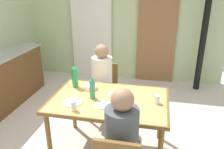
% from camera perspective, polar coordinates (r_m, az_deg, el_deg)
% --- Properties ---
extents(wall_back, '(4.42, 0.10, 2.55)m').
position_cam_1_polar(wall_back, '(5.03, 2.07, 13.23)').
color(wall_back, '#B8CB97').
rests_on(wall_back, ground_plane).
extents(door_wooden, '(0.80, 0.05, 2.00)m').
position_cam_1_polar(door_wooden, '(4.92, 11.08, 9.43)').
color(door_wooden, olive).
rests_on(door_wooden, ground_plane).
extents(stove_pipe_column, '(0.12, 0.12, 2.55)m').
position_cam_1_polar(stove_pipe_column, '(4.68, 22.27, 11.06)').
color(stove_pipe_column, black).
rests_on(stove_pipe_column, ground_plane).
extents(curtain_panel, '(0.90, 0.03, 2.14)m').
position_cam_1_polar(curtain_panel, '(5.11, -5.17, 10.98)').
color(curtain_panel, white).
rests_on(curtain_panel, ground_plane).
extents(dining_table, '(1.38, 0.92, 0.75)m').
position_cam_1_polar(dining_table, '(2.74, -0.66, -7.43)').
color(dining_table, brown).
rests_on(dining_table, ground_plane).
extents(chair_far_diner, '(0.40, 0.40, 0.87)m').
position_cam_1_polar(chair_far_diner, '(3.57, -1.94, -3.30)').
color(chair_far_diner, brown).
rests_on(chair_far_diner, ground_plane).
extents(person_near_diner, '(0.30, 0.37, 0.77)m').
position_cam_1_polar(person_near_diner, '(2.07, 2.50, -14.41)').
color(person_near_diner, '#4F4D5F').
rests_on(person_near_diner, ground_plane).
extents(person_far_diner, '(0.30, 0.37, 0.77)m').
position_cam_1_polar(person_far_diner, '(3.34, -2.56, 0.16)').
color(person_far_diner, white).
rests_on(person_far_diner, ground_plane).
extents(water_bottle_green_near, '(0.08, 0.08, 0.30)m').
position_cam_1_polar(water_bottle_green_near, '(2.99, -9.26, -0.57)').
color(water_bottle_green_near, '#269750').
rests_on(water_bottle_green_near, dining_table).
extents(water_bottle_green_far, '(0.07, 0.07, 0.27)m').
position_cam_1_polar(water_bottle_green_far, '(2.67, -4.94, -3.56)').
color(water_bottle_green_far, '#348B6A').
rests_on(water_bottle_green_far, dining_table).
extents(serving_bowl_center, '(0.17, 0.17, 0.05)m').
position_cam_1_polar(serving_bowl_center, '(2.95, -5.51, -3.08)').
color(serving_bowl_center, '#F4E6CC').
rests_on(serving_bowl_center, dining_table).
extents(dinner_plate_near_left, '(0.21, 0.21, 0.01)m').
position_cam_1_polar(dinner_plate_near_left, '(2.52, 3.11, -8.10)').
color(dinner_plate_near_left, white).
rests_on(dinner_plate_near_left, dining_table).
extents(dinner_plate_near_right, '(0.20, 0.20, 0.01)m').
position_cam_1_polar(dinner_plate_near_right, '(2.79, 0.82, -5.04)').
color(dinner_plate_near_right, white).
rests_on(dinner_plate_near_right, dining_table).
extents(dinner_plate_far_center, '(0.19, 0.19, 0.01)m').
position_cam_1_polar(dinner_plate_far_center, '(2.56, -2.28, -7.62)').
color(dinner_plate_far_center, white).
rests_on(dinner_plate_far_center, dining_table).
extents(dinner_plate_far_side, '(0.23, 0.23, 0.01)m').
position_cam_1_polar(dinner_plate_far_side, '(2.65, -9.84, -6.87)').
color(dinner_plate_far_side, white).
rests_on(dinner_plate_far_side, dining_table).
extents(drinking_glass_by_near_diner, '(0.06, 0.06, 0.10)m').
position_cam_1_polar(drinking_glass_by_near_diner, '(2.63, 11.25, -6.12)').
color(drinking_glass_by_near_diner, silver).
rests_on(drinking_glass_by_near_diner, dining_table).
extents(drinking_glass_by_far_diner, '(0.06, 0.06, 0.11)m').
position_cam_1_polar(drinking_glass_by_far_diner, '(2.48, -9.55, -7.72)').
color(drinking_glass_by_far_diner, silver).
rests_on(drinking_glass_by_far_diner, dining_table).
extents(cutlery_knife_near, '(0.02, 0.15, 0.00)m').
position_cam_1_polar(cutlery_knife_near, '(2.87, 9.30, -4.60)').
color(cutlery_knife_near, silver).
rests_on(cutlery_knife_near, dining_table).
extents(cutlery_fork_near, '(0.14, 0.08, 0.00)m').
position_cam_1_polar(cutlery_fork_near, '(2.91, -9.34, -4.24)').
color(cutlery_fork_near, silver).
rests_on(cutlery_fork_near, dining_table).
extents(cutlery_knife_far, '(0.08, 0.14, 0.00)m').
position_cam_1_polar(cutlery_knife_far, '(2.72, 5.54, -5.88)').
color(cutlery_knife_far, silver).
rests_on(cutlery_knife_far, dining_table).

